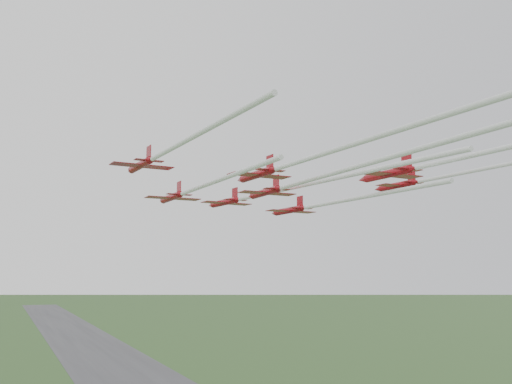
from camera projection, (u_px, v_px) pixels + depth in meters
name	position (u px, v px, depth m)	size (l,w,h in m)	color
runway	(97.00, 352.00, 269.64)	(38.00, 900.00, 0.04)	#38383A
jet_lead	(268.00, 193.00, 97.58)	(12.94, 63.18, 2.94)	#A10E18
jet_row2_left	(189.00, 191.00, 86.94)	(9.08, 43.47, 2.70)	#A10E18
jet_row2_right	(316.00, 206.00, 98.11)	(9.54, 45.78, 2.82)	#A10E18
jet_row3_left	(161.00, 154.00, 72.42)	(8.83, 43.02, 2.60)	#A10E18
jet_row3_mid	(321.00, 177.00, 74.16)	(8.99, 63.32, 2.68)	#A10E18
jet_row3_right	(460.00, 173.00, 88.92)	(9.04, 58.38, 2.67)	#A10E18
jet_row4_left	(322.00, 154.00, 62.21)	(8.51, 58.78, 2.51)	#A10E18
jet_row4_right	(437.00, 163.00, 75.83)	(10.01, 48.80, 2.96)	#A10E18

